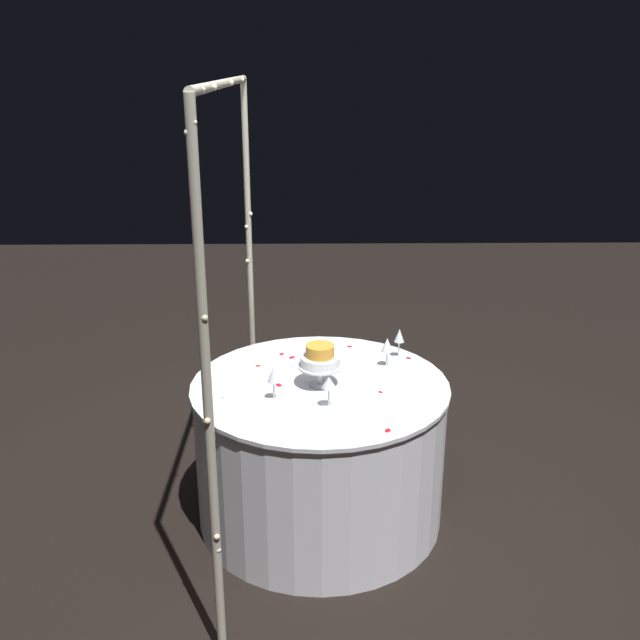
{
  "coord_description": "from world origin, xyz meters",
  "views": [
    {
      "loc": [
        -3.2,
        0.05,
        2.27
      ],
      "look_at": [
        0.0,
        0.0,
        1.1
      ],
      "focal_mm": 39.85,
      "sensor_mm": 36.0,
      "label": 1
    }
  ],
  "objects_px": {
    "main_table": "(320,451)",
    "tiered_cake": "(321,359)",
    "wine_glass_2": "(274,376)",
    "cake_knife": "(236,388)",
    "decorative_arch": "(232,255)",
    "wine_glass_3": "(387,346)",
    "wine_glass_0": "(399,337)",
    "wine_glass_1": "(329,384)"
  },
  "relations": [
    {
      "from": "main_table",
      "to": "tiered_cake",
      "type": "bearing_deg",
      "value": -169.81
    },
    {
      "from": "tiered_cake",
      "to": "wine_glass_0",
      "type": "bearing_deg",
      "value": -50.36
    },
    {
      "from": "main_table",
      "to": "wine_glass_0",
      "type": "xyz_separation_m",
      "value": [
        0.33,
        -0.43,
        0.5
      ]
    },
    {
      "from": "decorative_arch",
      "to": "wine_glass_1",
      "type": "relative_size",
      "value": 14.41
    },
    {
      "from": "main_table",
      "to": "wine_glass_1",
      "type": "xyz_separation_m",
      "value": [
        -0.26,
        -0.04,
        0.5
      ]
    },
    {
      "from": "tiered_cake",
      "to": "wine_glass_3",
      "type": "distance_m",
      "value": 0.42
    },
    {
      "from": "wine_glass_1",
      "to": "wine_glass_3",
      "type": "distance_m",
      "value": 0.56
    },
    {
      "from": "wine_glass_2",
      "to": "tiered_cake",
      "type": "bearing_deg",
      "value": -55.86
    },
    {
      "from": "wine_glass_3",
      "to": "cake_knife",
      "type": "height_order",
      "value": "wine_glass_3"
    },
    {
      "from": "tiered_cake",
      "to": "wine_glass_2",
      "type": "xyz_separation_m",
      "value": [
        -0.15,
        0.22,
        -0.02
      ]
    },
    {
      "from": "wine_glass_2",
      "to": "wine_glass_3",
      "type": "bearing_deg",
      "value": -56.34
    },
    {
      "from": "wine_glass_1",
      "to": "cake_knife",
      "type": "distance_m",
      "value": 0.5
    },
    {
      "from": "tiered_cake",
      "to": "wine_glass_3",
      "type": "relative_size",
      "value": 1.39
    },
    {
      "from": "wine_glass_0",
      "to": "wine_glass_3",
      "type": "height_order",
      "value": "wine_glass_0"
    },
    {
      "from": "decorative_arch",
      "to": "wine_glass_2",
      "type": "bearing_deg",
      "value": -132.13
    },
    {
      "from": "tiered_cake",
      "to": "wine_glass_0",
      "type": "xyz_separation_m",
      "value": [
        0.35,
        -0.43,
        -0.03
      ]
    },
    {
      "from": "wine_glass_1",
      "to": "wine_glass_2",
      "type": "distance_m",
      "value": 0.27
    },
    {
      "from": "main_table",
      "to": "wine_glass_2",
      "type": "relative_size",
      "value": 7.76
    },
    {
      "from": "wine_glass_1",
      "to": "cake_knife",
      "type": "xyz_separation_m",
      "value": [
        0.2,
        0.45,
        -0.11
      ]
    },
    {
      "from": "wine_glass_0",
      "to": "wine_glass_3",
      "type": "relative_size",
      "value": 1.02
    },
    {
      "from": "main_table",
      "to": "wine_glass_3",
      "type": "distance_m",
      "value": 0.64
    },
    {
      "from": "tiered_cake",
      "to": "decorative_arch",
      "type": "bearing_deg",
      "value": 87.11
    },
    {
      "from": "decorative_arch",
      "to": "tiered_cake",
      "type": "xyz_separation_m",
      "value": [
        -0.02,
        -0.41,
        -0.52
      ]
    },
    {
      "from": "wine_glass_0",
      "to": "cake_knife",
      "type": "relative_size",
      "value": 0.58
    },
    {
      "from": "decorative_arch",
      "to": "main_table",
      "type": "bearing_deg",
      "value": -90.13
    },
    {
      "from": "wine_glass_0",
      "to": "wine_glass_3",
      "type": "bearing_deg",
      "value": 147.81
    },
    {
      "from": "wine_glass_1",
      "to": "wine_glass_3",
      "type": "relative_size",
      "value": 0.97
    },
    {
      "from": "wine_glass_0",
      "to": "cake_knife",
      "type": "height_order",
      "value": "wine_glass_0"
    },
    {
      "from": "tiered_cake",
      "to": "wine_glass_1",
      "type": "bearing_deg",
      "value": -172.12
    },
    {
      "from": "wine_glass_0",
      "to": "wine_glass_1",
      "type": "xyz_separation_m",
      "value": [
        -0.59,
        0.39,
        0.0
      ]
    },
    {
      "from": "tiered_cake",
      "to": "cake_knife",
      "type": "bearing_deg",
      "value": 94.38
    },
    {
      "from": "wine_glass_2",
      "to": "cake_knife",
      "type": "bearing_deg",
      "value": 57.98
    },
    {
      "from": "main_table",
      "to": "tiered_cake",
      "type": "distance_m",
      "value": 0.52
    },
    {
      "from": "decorative_arch",
      "to": "wine_glass_3",
      "type": "relative_size",
      "value": 13.95
    },
    {
      "from": "decorative_arch",
      "to": "wine_glass_0",
      "type": "height_order",
      "value": "decorative_arch"
    },
    {
      "from": "wine_glass_0",
      "to": "wine_glass_1",
      "type": "height_order",
      "value": "wine_glass_0"
    },
    {
      "from": "tiered_cake",
      "to": "wine_glass_2",
      "type": "bearing_deg",
      "value": 124.14
    },
    {
      "from": "main_table",
      "to": "wine_glass_2",
      "type": "distance_m",
      "value": 0.58
    },
    {
      "from": "wine_glass_2",
      "to": "decorative_arch",
      "type": "bearing_deg",
      "value": 47.87
    },
    {
      "from": "main_table",
      "to": "wine_glass_2",
      "type": "height_order",
      "value": "wine_glass_2"
    },
    {
      "from": "main_table",
      "to": "cake_knife",
      "type": "xyz_separation_m",
      "value": [
        -0.05,
        0.41,
        0.39
      ]
    },
    {
      "from": "wine_glass_0",
      "to": "tiered_cake",
      "type": "bearing_deg",
      "value": 129.64
    }
  ]
}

